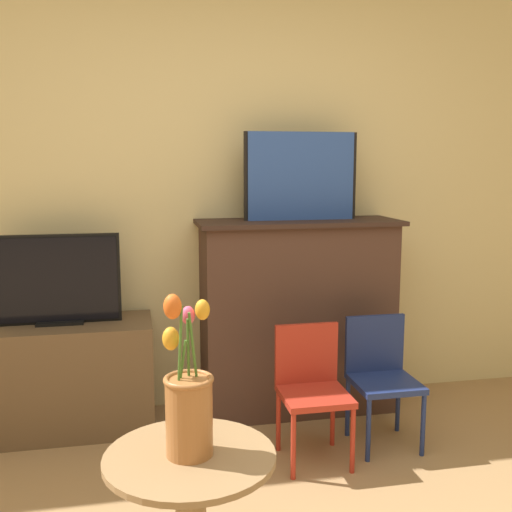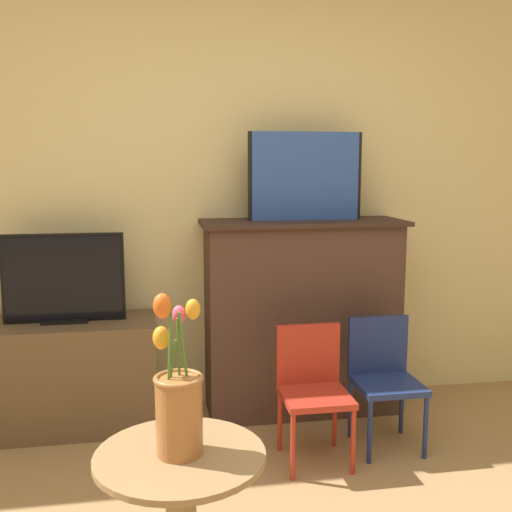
{
  "view_description": "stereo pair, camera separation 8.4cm",
  "coord_description": "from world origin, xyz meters",
  "px_view_note": "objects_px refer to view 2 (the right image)",
  "views": [
    {
      "loc": [
        -0.42,
        -1.37,
        1.44
      ],
      "look_at": [
        0.11,
        1.21,
        1.03
      ],
      "focal_mm": 42.0,
      "sensor_mm": 36.0,
      "label": 1
    },
    {
      "loc": [
        -0.34,
        -1.39,
        1.44
      ],
      "look_at": [
        0.11,
        1.21,
        1.03
      ],
      "focal_mm": 42.0,
      "sensor_mm": 36.0,
      "label": 2
    }
  ],
  "objects_px": {
    "vase_tulips": "(178,403)",
    "chair_blue": "(384,373)",
    "tv_monitor": "(64,279)",
    "chair_red": "(313,384)",
    "painting": "(305,176)"
  },
  "relations": [
    {
      "from": "chair_red",
      "to": "painting",
      "type": "bearing_deg",
      "value": 80.01
    },
    {
      "from": "tv_monitor",
      "to": "vase_tulips",
      "type": "relative_size",
      "value": 1.29
    },
    {
      "from": "chair_blue",
      "to": "vase_tulips",
      "type": "relative_size",
      "value": 1.32
    },
    {
      "from": "chair_blue",
      "to": "tv_monitor",
      "type": "bearing_deg",
      "value": 163.86
    },
    {
      "from": "painting",
      "to": "chair_blue",
      "type": "distance_m",
      "value": 1.15
    },
    {
      "from": "tv_monitor",
      "to": "chair_blue",
      "type": "relative_size",
      "value": 0.98
    },
    {
      "from": "tv_monitor",
      "to": "chair_red",
      "type": "xyz_separation_m",
      "value": [
        1.22,
        -0.56,
        -0.45
      ]
    },
    {
      "from": "chair_red",
      "to": "chair_blue",
      "type": "height_order",
      "value": "same"
    },
    {
      "from": "vase_tulips",
      "to": "chair_blue",
      "type": "bearing_deg",
      "value": 44.86
    },
    {
      "from": "chair_red",
      "to": "vase_tulips",
      "type": "bearing_deg",
      "value": -124.64
    },
    {
      "from": "tv_monitor",
      "to": "vase_tulips",
      "type": "xyz_separation_m",
      "value": [
        0.54,
        -1.55,
        -0.09
      ]
    },
    {
      "from": "painting",
      "to": "chair_red",
      "type": "xyz_separation_m",
      "value": [
        -0.11,
        -0.6,
        -0.99
      ]
    },
    {
      "from": "tv_monitor",
      "to": "chair_blue",
      "type": "distance_m",
      "value": 1.75
    },
    {
      "from": "vase_tulips",
      "to": "painting",
      "type": "bearing_deg",
      "value": 63.53
    },
    {
      "from": "tv_monitor",
      "to": "chair_blue",
      "type": "xyz_separation_m",
      "value": [
        1.62,
        -0.47,
        -0.45
      ]
    }
  ]
}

